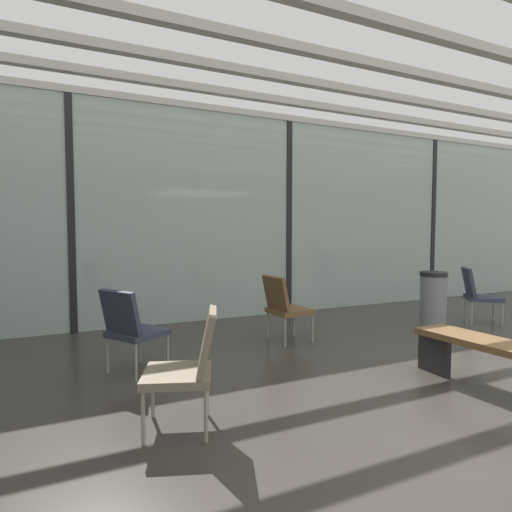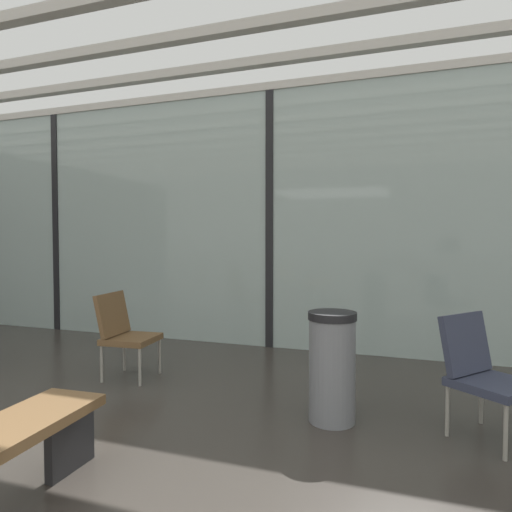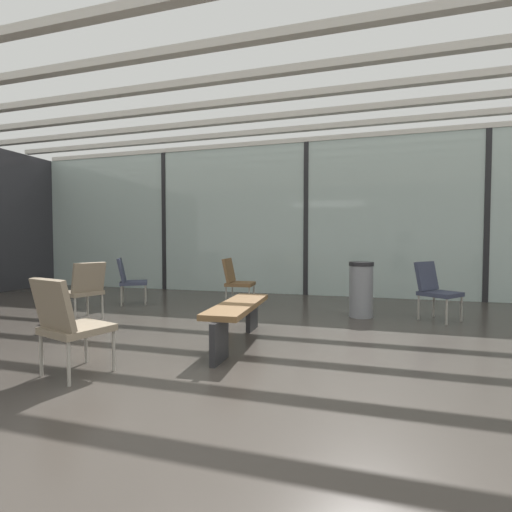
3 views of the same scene
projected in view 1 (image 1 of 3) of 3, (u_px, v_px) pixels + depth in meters
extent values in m
cube|color=#A3B7B2|center=(288.00, 218.00, 7.32)|extent=(14.00, 0.08, 3.35)
cube|color=black|center=(71.00, 215.00, 5.84)|extent=(0.10, 0.12, 3.35)
cube|color=black|center=(288.00, 218.00, 7.32)|extent=(0.10, 0.12, 3.35)
cube|color=black|center=(432.00, 220.00, 8.81)|extent=(0.10, 0.12, 3.35)
cube|color=beige|center=(448.00, 39.00, 4.24)|extent=(13.72, 0.12, 0.10)
cube|color=beige|center=(390.00, 68.00, 4.98)|extent=(13.72, 0.12, 0.10)
cube|color=beige|center=(347.00, 89.00, 5.73)|extent=(13.72, 0.12, 0.10)
cube|color=beige|center=(314.00, 106.00, 6.47)|extent=(13.72, 0.12, 0.10)
cube|color=beige|center=(288.00, 119.00, 7.22)|extent=(13.72, 0.12, 0.10)
ellipsoid|color=silver|center=(207.00, 207.00, 11.66)|extent=(12.45, 4.24, 4.24)
sphere|color=black|center=(76.00, 182.00, 8.42)|extent=(0.28, 0.28, 0.28)
sphere|color=black|center=(122.00, 184.00, 8.80)|extent=(0.28, 0.28, 0.28)
sphere|color=black|center=(165.00, 186.00, 9.19)|extent=(0.28, 0.28, 0.28)
sphere|color=black|center=(204.00, 188.00, 9.57)|extent=(0.28, 0.28, 0.28)
sphere|color=black|center=(239.00, 190.00, 9.95)|extent=(0.28, 0.28, 0.28)
cube|color=#33384C|center=(138.00, 333.00, 4.25)|extent=(0.66, 0.66, 0.06)
cube|color=#33384C|center=(120.00, 312.00, 4.05)|extent=(0.37, 0.48, 0.44)
cylinder|color=gray|center=(168.00, 352.00, 4.32)|extent=(0.03, 0.03, 0.37)
cylinder|color=gray|center=(140.00, 346.00, 4.55)|extent=(0.03, 0.03, 0.37)
cylinder|color=gray|center=(136.00, 363.00, 3.97)|extent=(0.03, 0.03, 0.37)
cylinder|color=gray|center=(108.00, 355.00, 4.20)|extent=(0.03, 0.03, 0.37)
cube|color=#33384C|center=(483.00, 298.00, 6.46)|extent=(0.68, 0.68, 0.06)
cube|color=#33384C|center=(469.00, 282.00, 6.50)|extent=(0.41, 0.46, 0.44)
cylinder|color=gray|center=(502.00, 315.00, 6.22)|extent=(0.03, 0.03, 0.37)
cylinder|color=gray|center=(494.00, 310.00, 6.63)|extent=(0.03, 0.03, 0.37)
cylinder|color=gray|center=(472.00, 314.00, 6.32)|extent=(0.03, 0.03, 0.37)
cylinder|color=gray|center=(465.00, 309.00, 6.73)|extent=(0.03, 0.03, 0.37)
cube|color=brown|center=(290.00, 311.00, 5.42)|extent=(0.52, 0.52, 0.06)
cube|color=brown|center=(276.00, 293.00, 5.30)|extent=(0.18, 0.49, 0.44)
cylinder|color=gray|center=(312.00, 328.00, 5.36)|extent=(0.03, 0.03, 0.37)
cylinder|color=gray|center=(294.00, 322.00, 5.72)|extent=(0.03, 0.03, 0.37)
cylinder|color=gray|center=(285.00, 332.00, 5.15)|extent=(0.03, 0.03, 0.37)
cylinder|color=gray|center=(268.00, 326.00, 5.51)|extent=(0.03, 0.03, 0.37)
cube|color=#7F705B|center=(177.00, 375.00, 3.01)|extent=(0.61, 0.61, 0.06)
cube|color=#7F705B|center=(207.00, 340.00, 3.01)|extent=(0.29, 0.50, 0.44)
cylinder|color=gray|center=(153.00, 394.00, 3.21)|extent=(0.03, 0.03, 0.37)
cylinder|color=gray|center=(143.00, 418.00, 2.79)|extent=(0.03, 0.03, 0.37)
cylinder|color=gray|center=(207.00, 392.00, 3.25)|extent=(0.03, 0.03, 0.37)
cylinder|color=gray|center=(206.00, 415.00, 2.83)|extent=(0.03, 0.03, 0.37)
cube|color=brown|center=(500.00, 346.00, 3.62)|extent=(0.48, 1.52, 0.06)
cube|color=#262628|center=(434.00, 353.00, 4.22)|extent=(0.06, 0.36, 0.41)
cylinder|color=slate|center=(433.00, 304.00, 5.95)|extent=(0.36, 0.36, 0.80)
cylinder|color=black|center=(434.00, 274.00, 5.92)|extent=(0.38, 0.38, 0.06)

